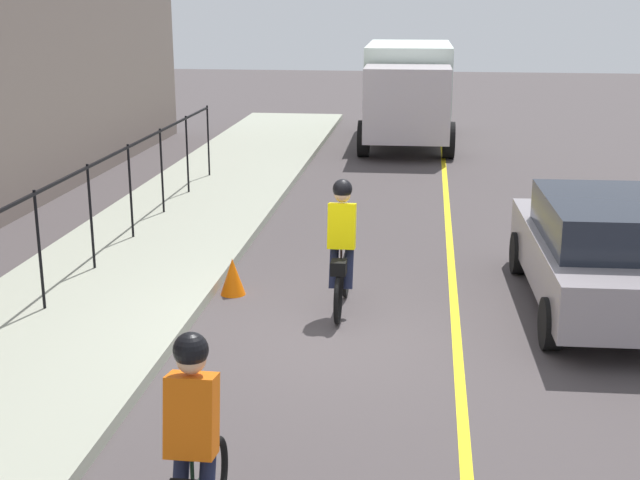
{
  "coord_description": "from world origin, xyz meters",
  "views": [
    {
      "loc": [
        -10.12,
        -1.14,
        4.13
      ],
      "look_at": [
        0.87,
        0.22,
        1.0
      ],
      "focal_mm": 48.6,
      "sensor_mm": 36.0,
      "label": 1
    }
  ],
  "objects_px": {
    "cyclist_lead": "(342,247)",
    "patrol_sedan": "(601,252)",
    "traffic_cone_near": "(233,276)",
    "cyclist_follow": "(194,450)",
    "box_truck_background": "(408,89)"
  },
  "relations": [
    {
      "from": "cyclist_follow",
      "to": "box_truck_background",
      "type": "distance_m",
      "value": 19.81
    },
    {
      "from": "cyclist_lead",
      "to": "traffic_cone_near",
      "type": "relative_size",
      "value": 3.4
    },
    {
      "from": "cyclist_lead",
      "to": "patrol_sedan",
      "type": "bearing_deg",
      "value": -81.54
    },
    {
      "from": "cyclist_follow",
      "to": "box_truck_background",
      "type": "bearing_deg",
      "value": -2.91
    },
    {
      "from": "patrol_sedan",
      "to": "box_truck_background",
      "type": "bearing_deg",
      "value": 10.22
    },
    {
      "from": "cyclist_follow",
      "to": "patrol_sedan",
      "type": "bearing_deg",
      "value": -33.68
    },
    {
      "from": "cyclist_lead",
      "to": "traffic_cone_near",
      "type": "distance_m",
      "value": 1.81
    },
    {
      "from": "patrol_sedan",
      "to": "traffic_cone_near",
      "type": "bearing_deg",
      "value": 88.18
    },
    {
      "from": "cyclist_lead",
      "to": "patrol_sedan",
      "type": "height_order",
      "value": "cyclist_lead"
    },
    {
      "from": "cyclist_lead",
      "to": "cyclist_follow",
      "type": "height_order",
      "value": "same"
    },
    {
      "from": "cyclist_follow",
      "to": "traffic_cone_near",
      "type": "height_order",
      "value": "cyclist_follow"
    },
    {
      "from": "patrol_sedan",
      "to": "box_truck_background",
      "type": "distance_m",
      "value": 14.14
    },
    {
      "from": "cyclist_follow",
      "to": "traffic_cone_near",
      "type": "distance_m",
      "value": 6.09
    },
    {
      "from": "traffic_cone_near",
      "to": "cyclist_lead",
      "type": "bearing_deg",
      "value": -107.35
    },
    {
      "from": "box_truck_background",
      "to": "cyclist_lead",
      "type": "bearing_deg",
      "value": -2.82
    }
  ]
}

